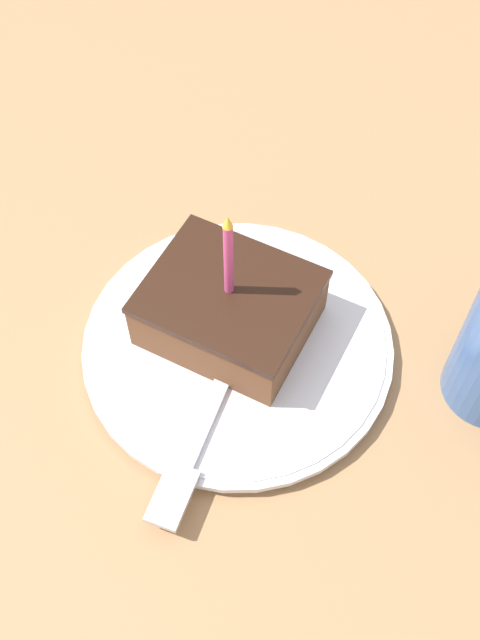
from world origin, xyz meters
TOP-DOWN VIEW (x-y plane):
  - ground_plane at (0.00, 0.00)m, footprint 2.40×2.40m
  - plate at (0.00, -0.01)m, footprint 0.24×0.24m
  - cake_slice at (0.01, -0.00)m, footprint 0.10×0.12m
  - fork at (-0.08, -0.02)m, footprint 0.19×0.04m

SIDE VIEW (x-z plane):
  - ground_plane at x=0.00m, z-range -0.04..0.00m
  - plate at x=0.00m, z-range 0.00..0.02m
  - fork at x=-0.08m, z-range 0.01..0.02m
  - cake_slice at x=0.01m, z-range -0.02..0.10m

